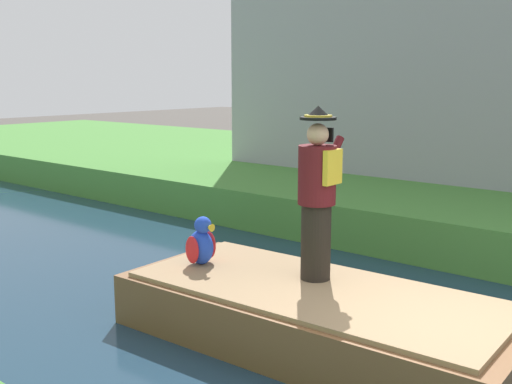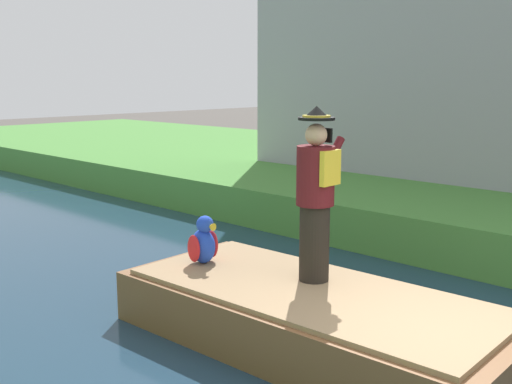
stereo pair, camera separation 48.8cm
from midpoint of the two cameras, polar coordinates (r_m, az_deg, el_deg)
The scene contains 3 objects.
boat at distance 6.56m, azimuth 3.33°, elevation -11.36°, with size 1.97×4.27×0.61m.
person_pirate at distance 6.51m, azimuth 3.54°, elevation -0.21°, with size 0.61×0.42×1.85m.
parrot_plush at distance 7.21m, azimuth -7.01°, elevation -4.76°, with size 0.36×0.35×0.57m.
Camera 1 is at (-5.08, -1.74, 2.84)m, focal length 43.46 mm.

